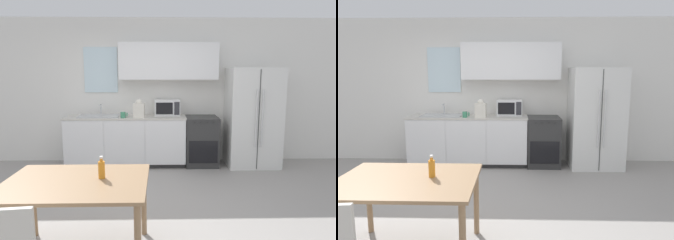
# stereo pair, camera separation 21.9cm
# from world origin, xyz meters

# --- Properties ---
(ground_plane) EXTENTS (12.00, 12.00, 0.00)m
(ground_plane) POSITION_xyz_m (0.00, 0.00, 0.00)
(ground_plane) COLOR gray
(wall_back) EXTENTS (12.00, 0.38, 2.70)m
(wall_back) POSITION_xyz_m (0.07, 2.17, 1.44)
(wall_back) COLOR silver
(wall_back) RESTS_ON ground_plane
(kitchen_counter) EXTENTS (2.17, 0.62, 0.91)m
(kitchen_counter) POSITION_xyz_m (-0.32, 1.87, 0.46)
(kitchen_counter) COLOR #333333
(kitchen_counter) RESTS_ON ground_plane
(oven_range) EXTENTS (0.59, 0.63, 0.90)m
(oven_range) POSITION_xyz_m (1.06, 1.86, 0.45)
(oven_range) COLOR #2D2D2D
(oven_range) RESTS_ON ground_plane
(refrigerator) EXTENTS (0.91, 0.74, 1.78)m
(refrigerator) POSITION_xyz_m (1.99, 1.82, 0.89)
(refrigerator) COLOR silver
(refrigerator) RESTS_ON ground_plane
(kitchen_sink) EXTENTS (0.73, 0.42, 0.21)m
(kitchen_sink) POSITION_xyz_m (-0.80, 1.88, 0.92)
(kitchen_sink) COLOR #B7BABC
(kitchen_sink) RESTS_ON kitchen_counter
(microwave) EXTENTS (0.47, 0.31, 0.29)m
(microwave) POSITION_xyz_m (0.44, 1.99, 1.06)
(microwave) COLOR silver
(microwave) RESTS_ON kitchen_counter
(coffee_mug) EXTENTS (0.12, 0.09, 0.10)m
(coffee_mug) POSITION_xyz_m (-0.34, 1.70, 0.96)
(coffee_mug) COLOR #3F8C66
(coffee_mug) RESTS_ON kitchen_counter
(grocery_bag_0) EXTENTS (0.20, 0.17, 0.33)m
(grocery_bag_0) POSITION_xyz_m (-0.06, 1.70, 1.05)
(grocery_bag_0) COLOR silver
(grocery_bag_0) RESTS_ON kitchen_counter
(dining_table) EXTENTS (1.27, 0.94, 0.75)m
(dining_table) POSITION_xyz_m (-0.43, -0.98, 0.66)
(dining_table) COLOR #997551
(dining_table) RESTS_ON ground_plane
(drink_bottle) EXTENTS (0.06, 0.06, 0.20)m
(drink_bottle) POSITION_xyz_m (-0.22, -0.92, 0.84)
(drink_bottle) COLOR orange
(drink_bottle) RESTS_ON dining_table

